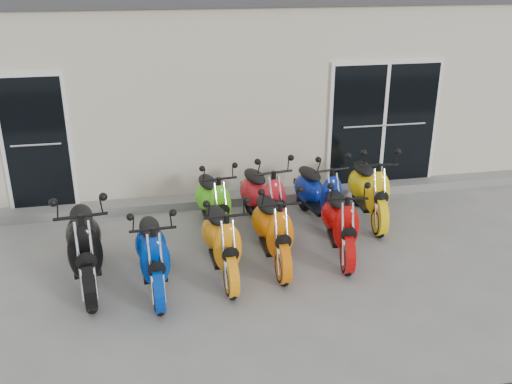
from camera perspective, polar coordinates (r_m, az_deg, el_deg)
The scene contains 14 objects.
ground at distance 8.06m, azimuth 0.85°, elevation -6.53°, with size 80.00×80.00×0.00m, color gray.
building at distance 12.41m, azimuth -4.29°, elevation 11.53°, with size 14.00×6.00×3.20m, color beige.
front_step at distance 9.82m, azimuth -1.64°, elevation -0.60°, with size 14.00×0.40×0.15m, color gray.
door_left at distance 9.59m, azimuth -21.13°, elevation 4.86°, with size 1.07×0.08×2.22m, color black.
door_right at distance 10.30m, azimuth 12.64°, elevation 6.93°, with size 2.02×0.08×2.22m, color black.
scooter_front_black at distance 7.42m, azimuth -16.90°, elevation -4.08°, with size 0.70×1.91×1.41m, color black, non-canonical shape.
scooter_front_blue at distance 7.16m, azimuth -10.34°, elevation -5.17°, with size 0.61×1.69×1.25m, color #012D9F, non-canonical shape.
scooter_front_orange_a at distance 7.36m, azimuth -3.48°, elevation -3.97°, with size 0.62×1.71×1.26m, color orange, non-canonical shape.
scooter_front_orange_b at distance 7.64m, azimuth 1.69°, elevation -2.83°, with size 0.63×1.73×1.28m, color orange, non-canonical shape.
scooter_front_red at distance 7.96m, azimuth 8.46°, elevation -2.16°, with size 0.61×1.68×1.24m, color #B70807, non-canonical shape.
scooter_back_green at distance 8.57m, azimuth -4.31°, elevation -0.22°, with size 0.61×1.67×1.23m, color #55DC1B, non-canonical shape.
scooter_back_red at distance 8.62m, azimuth 0.75°, elevation 0.28°, with size 0.65×1.78×1.32m, color red, non-canonical shape.
scooter_back_blue at distance 8.87m, azimuth 6.37°, elevation 0.64°, with size 0.63×1.72×1.27m, color navy, non-canonical shape.
scooter_back_yellow at distance 9.09m, azimuth 11.29°, elevation 1.08°, with size 0.66×1.80×1.33m, color yellow, non-canonical shape.
Camera 1 is at (-1.51, -6.91, 3.86)m, focal length 40.00 mm.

